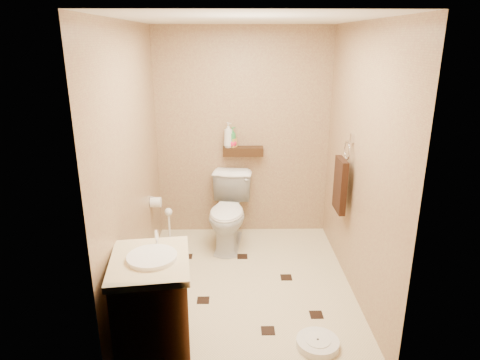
{
  "coord_description": "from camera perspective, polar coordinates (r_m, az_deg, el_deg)",
  "views": [
    {
      "loc": [
        -0.11,
        -3.6,
        2.26
      ],
      "look_at": [
        -0.05,
        0.25,
        0.98
      ],
      "focal_mm": 32.0,
      "sensor_mm": 36.0,
      "label": 1
    }
  ],
  "objects": [
    {
      "name": "ceiling",
      "position": [
        3.6,
        0.93,
        20.66
      ],
      "size": [
        2.0,
        2.5,
        0.02
      ],
      "primitive_type": "cube",
      "color": "silver",
      "rests_on": "wall_back"
    },
    {
      "name": "wall_left",
      "position": [
        3.85,
        -14.21,
        1.89
      ],
      "size": [
        0.04,
        2.5,
        2.4
      ],
      "primitive_type": "cube",
      "color": "tan",
      "rests_on": "ground"
    },
    {
      "name": "towel_ring",
      "position": [
        4.19,
        13.29,
        -0.35
      ],
      "size": [
        0.12,
        0.3,
        0.76
      ],
      "color": "silver",
      "rests_on": "wall_right"
    },
    {
      "name": "floor_accents",
      "position": [
        4.21,
        1.07,
        -13.97
      ],
      "size": [
        1.32,
        1.36,
        0.01
      ],
      "color": "black",
      "rests_on": "ground"
    },
    {
      "name": "bottle_c",
      "position": [
        4.9,
        -1.04,
        5.16
      ],
      "size": [
        0.14,
        0.14,
        0.13
      ],
      "primitive_type": "imported",
      "rotation": [
        0.0,
        0.0,
        5.7
      ],
      "color": "#EC1B3F",
      "rests_on": "wall_shelf"
    },
    {
      "name": "bottle_d",
      "position": [
        4.89,
        -1.03,
        5.72
      ],
      "size": [
        0.12,
        0.12,
        0.23
      ],
      "primitive_type": "imported",
      "rotation": [
        0.0,
        0.0,
        2.04
      ],
      "color": "#2C843D",
      "rests_on": "wall_shelf"
    },
    {
      "name": "ground",
      "position": [
        4.25,
        0.76,
        -13.7
      ],
      "size": [
        2.5,
        2.5,
        0.0
      ],
      "primitive_type": "plane",
      "color": "beige",
      "rests_on": "ground"
    },
    {
      "name": "toilet_paper",
      "position": [
        4.63,
        -11.17,
        -2.92
      ],
      "size": [
        0.12,
        0.11,
        0.12
      ],
      "color": "white",
      "rests_on": "wall_left"
    },
    {
      "name": "wall_right",
      "position": [
        3.91,
        15.65,
        2.02
      ],
      "size": [
        0.04,
        2.5,
        2.4
      ],
      "primitive_type": "cube",
      "color": "tan",
      "rests_on": "ground"
    },
    {
      "name": "toilet",
      "position": [
        4.8,
        -1.5,
        -4.32
      ],
      "size": [
        0.54,
        0.84,
        0.81
      ],
      "primitive_type": "imported",
      "rotation": [
        0.0,
        0.0,
        -0.12
      ],
      "color": "white",
      "rests_on": "ground"
    },
    {
      "name": "wall_shelf",
      "position": [
        4.93,
        0.41,
        3.85
      ],
      "size": [
        0.46,
        0.14,
        0.1
      ],
      "primitive_type": "cube",
      "color": "#32200D",
      "rests_on": "wall_back"
    },
    {
      "name": "bathroom_scale",
      "position": [
        3.56,
        10.31,
        -20.61
      ],
      "size": [
        0.39,
        0.39,
        0.07
      ],
      "rotation": [
        0.0,
        0.0,
        0.22
      ],
      "color": "white",
      "rests_on": "ground"
    },
    {
      "name": "bottle_b",
      "position": [
        4.9,
        -1.34,
        5.3
      ],
      "size": [
        0.08,
        0.08,
        0.16
      ],
      "primitive_type": "imported",
      "rotation": [
        0.0,
        0.0,
        0.09
      ],
      "color": "yellow",
      "rests_on": "wall_shelf"
    },
    {
      "name": "bottle_a",
      "position": [
        4.88,
        -1.56,
        6.03
      ],
      "size": [
        0.15,
        0.15,
        0.29
      ],
      "primitive_type": "imported",
      "rotation": [
        0.0,
        0.0,
        0.64
      ],
      "color": "silver",
      "rests_on": "wall_shelf"
    },
    {
      "name": "wall_back",
      "position": [
        4.96,
        0.39,
        6.1
      ],
      "size": [
        2.0,
        0.04,
        2.4
      ],
      "primitive_type": "cube",
      "color": "tan",
      "rests_on": "ground"
    },
    {
      "name": "toilet_brush",
      "position": [
        4.82,
        -9.35,
        -7.38
      ],
      "size": [
        0.12,
        0.12,
        0.51
      ],
      "color": "#1A685B",
      "rests_on": "ground"
    },
    {
      "name": "wall_front",
      "position": [
        2.58,
        1.69,
        -5.83
      ],
      "size": [
        2.0,
        0.04,
        2.4
      ],
      "primitive_type": "cube",
      "color": "tan",
      "rests_on": "ground"
    },
    {
      "name": "bottle_e",
      "position": [
        4.9,
        -0.94,
        5.28
      ],
      "size": [
        0.1,
        0.1,
        0.15
      ],
      "primitive_type": "imported",
      "rotation": [
        0.0,
        0.0,
        4.01
      ],
      "color": "#CA8F43",
      "rests_on": "wall_shelf"
    },
    {
      "name": "vanity",
      "position": [
        3.28,
        -11.52,
        -16.24
      ],
      "size": [
        0.62,
        0.72,
        0.93
      ],
      "rotation": [
        0.0,
        0.0,
        0.13
      ],
      "color": "brown",
      "rests_on": "ground"
    }
  ]
}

